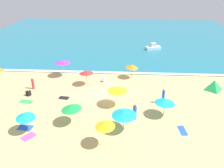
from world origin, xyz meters
TOP-DOWN VIEW (x-y plane):
  - ground_plane at (0.00, 0.00)m, footprint 60.00×60.00m
  - ocean_water at (0.00, 28.00)m, footprint 60.00×44.00m
  - wave_breaker_foam at (0.00, 6.30)m, footprint 57.00×0.70m
  - beach_umbrella_0 at (-2.19, -6.31)m, footprint 2.15×2.13m
  - beach_umbrella_2 at (2.78, -7.07)m, footprint 3.11×3.12m
  - beach_umbrella_3 at (-5.86, 4.79)m, footprint 2.90×2.91m
  - beach_umbrella_4 at (6.81, -4.43)m, footprint 2.50×2.49m
  - beach_umbrella_5 at (2.01, -2.70)m, footprint 2.72×2.72m
  - beach_umbrella_6 at (1.26, -9.32)m, footprint 2.33×2.33m
  - beach_umbrella_7 at (-5.95, -7.91)m, footprint 2.44×2.45m
  - beach_umbrella_8 at (3.69, 4.77)m, footprint 2.40×2.39m
  - beach_umbrella_9 at (-2.16, 2.23)m, footprint 2.55×2.55m
  - beach_tent at (13.79, 1.73)m, footprint 1.96×1.81m
  - beachgoer_3 at (7.07, -1.97)m, footprint 0.32×0.32m
  - beachgoer_4 at (-0.00, 3.32)m, footprint 0.61×0.61m
  - beachgoer_5 at (-8.62, -1.12)m, footprint 0.61×0.61m
  - beachgoer_6 at (3.83, -5.25)m, footprint 0.52×0.52m
  - beachgoer_8 at (-8.73, 0.70)m, footprint 0.45×0.45m
  - beach_towel_0 at (8.22, -6.86)m, footprint 0.78×1.57m
  - beach_towel_1 at (-4.30, -1.45)m, footprint 1.27×0.92m
  - beach_towel_2 at (-5.68, -8.59)m, footprint 1.41×1.50m
  - beach_towel_3 at (-8.36, -2.57)m, footprint 1.68×1.01m
  - beach_towel_4 at (-6.49, -7.34)m, footprint 1.47×1.02m
  - small_boat_0 at (8.01, 18.21)m, footprint 2.95×1.84m

SIDE VIEW (x-z plane):
  - ground_plane at x=0.00m, z-range 0.00..0.00m
  - beach_towel_0 at x=8.22m, z-range 0.00..0.01m
  - beach_towel_1 at x=-4.30m, z-range 0.00..0.01m
  - beach_towel_2 at x=-5.68m, z-range 0.00..0.01m
  - beach_towel_3 at x=-8.36m, z-range 0.00..0.01m
  - beach_towel_4 at x=-6.49m, z-range 0.00..0.01m
  - ocean_water at x=0.00m, z-range 0.00..0.10m
  - wave_breaker_foam at x=0.00m, z-range 0.10..0.11m
  - beachgoer_5 at x=-8.62m, z-range -0.07..0.72m
  - beachgoer_4 at x=0.00m, z-range -0.07..0.75m
  - small_boat_0 at x=8.01m, z-range -0.12..1.12m
  - beach_tent at x=13.79m, z-range 0.00..1.35m
  - beachgoer_8 at x=-8.73m, z-range -0.03..1.57m
  - beachgoer_6 at x=3.83m, z-range -0.06..1.61m
  - beachgoer_3 at x=7.07m, z-range -0.03..1.84m
  - beach_umbrella_4 at x=6.81m, z-range 0.71..2.65m
  - beach_umbrella_7 at x=-5.95m, z-range 0.71..2.73m
  - beach_umbrella_0 at x=-2.19m, z-range 0.74..2.72m
  - beach_umbrella_8 at x=3.69m, z-range 0.71..2.79m
  - beach_umbrella_9 at x=-2.16m, z-range 0.80..2.80m
  - beach_umbrella_2 at x=2.78m, z-range 0.77..2.88m
  - beach_umbrella_5 at x=2.01m, z-range 0.89..3.09m
  - beach_umbrella_6 at x=1.26m, z-range 0.93..3.33m
  - beach_umbrella_3 at x=-5.86m, z-range 0.97..3.33m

